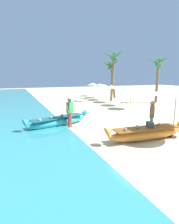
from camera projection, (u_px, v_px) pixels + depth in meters
ground_plane at (140, 132)px, 9.68m from camera, size 80.00×80.00×0.00m
boat_orange_foreground at (146, 133)px, 8.48m from camera, size 4.17×1.01×0.86m
boat_cyan_midground at (58, 121)px, 10.73m from camera, size 4.09×1.87×0.84m
person_vendor_hatted at (70, 110)px, 10.46m from camera, size 0.56×0.49×1.77m
person_tourist_customer at (152, 116)px, 9.10m from camera, size 0.51×0.54×1.70m
patio_umbrella_large at (177, 91)px, 8.41m from camera, size 2.40×2.40×2.41m
parasol_row_0 at (131, 89)px, 16.28m from camera, size 1.60×1.60×1.91m
parasol_row_1 at (122, 88)px, 18.23m from camera, size 1.60×1.60×1.91m
parasol_row_2 at (111, 87)px, 20.29m from camera, size 1.60×1.60×1.91m
parasol_row_3 at (103, 86)px, 22.48m from camera, size 1.60×1.60×1.91m
parasol_row_4 at (100, 85)px, 24.72m from camera, size 1.60×1.60×1.91m
parasol_row_5 at (93, 84)px, 26.89m from camera, size 1.60×1.60×1.91m
palm_tree_tall_inland at (114, 61)px, 21.02m from camera, size 2.63×2.70×5.77m
palm_tree_leaning_seaward at (158, 67)px, 19.80m from camera, size 2.42×2.36×4.99m
palm_tree_mid_cluster at (111, 69)px, 23.70m from camera, size 2.17×2.65×4.98m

